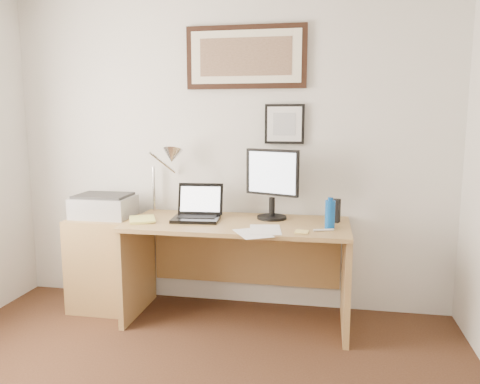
% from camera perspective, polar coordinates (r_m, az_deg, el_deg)
% --- Properties ---
extents(wall_back, '(3.50, 0.02, 2.50)m').
position_cam_1_polar(wall_back, '(3.70, -1.54, 5.21)').
color(wall_back, silver).
rests_on(wall_back, ground).
extents(side_cabinet, '(0.50, 0.40, 0.73)m').
position_cam_1_polar(side_cabinet, '(3.87, -16.09, -8.33)').
color(side_cabinet, '#9D7642').
rests_on(side_cabinet, floor).
extents(water_bottle, '(0.07, 0.07, 0.19)m').
position_cam_1_polar(water_bottle, '(3.24, 10.91, -2.70)').
color(water_bottle, '#0C4CA1').
rests_on(water_bottle, desk).
extents(bottle_cap, '(0.03, 0.03, 0.02)m').
position_cam_1_polar(bottle_cap, '(3.22, 10.97, -0.84)').
color(bottle_cap, '#0C4CA1').
rests_on(bottle_cap, water_bottle).
extents(speaker, '(0.09, 0.08, 0.17)m').
position_cam_1_polar(speaker, '(3.44, 11.43, -2.24)').
color(speaker, black).
rests_on(speaker, desk).
extents(paper_sheet_a, '(0.31, 0.34, 0.00)m').
position_cam_1_polar(paper_sheet_a, '(3.07, 1.59, -5.05)').
color(paper_sheet_a, white).
rests_on(paper_sheet_a, desk).
extents(paper_sheet_b, '(0.25, 0.32, 0.00)m').
position_cam_1_polar(paper_sheet_b, '(3.16, 3.10, -4.59)').
color(paper_sheet_b, white).
rests_on(paper_sheet_b, desk).
extents(sticky_pad, '(0.09, 0.09, 0.01)m').
position_cam_1_polar(sticky_pad, '(3.11, 7.53, -4.82)').
color(sticky_pad, '#FCDE77').
rests_on(sticky_pad, desk).
extents(marker_pen, '(0.14, 0.06, 0.02)m').
position_cam_1_polar(marker_pen, '(3.17, 10.16, -4.59)').
color(marker_pen, white).
rests_on(marker_pen, desk).
extents(book, '(0.27, 0.30, 0.02)m').
position_cam_1_polar(book, '(3.51, -13.32, -3.36)').
color(book, '#EDED6F').
rests_on(book, desk).
extents(desk, '(1.60, 0.70, 0.75)m').
position_cam_1_polar(desk, '(3.53, -0.05, -7.14)').
color(desk, '#9D7642').
rests_on(desk, floor).
extents(laptop, '(0.36, 0.32, 0.26)m').
position_cam_1_polar(laptop, '(3.48, -5.19, -2.41)').
color(laptop, black).
rests_on(laptop, desk).
extents(lcd_monitor, '(0.40, 0.22, 0.52)m').
position_cam_1_polar(lcd_monitor, '(3.45, 3.93, 1.42)').
color(lcd_monitor, black).
rests_on(lcd_monitor, desk).
extents(printer, '(0.44, 0.34, 0.18)m').
position_cam_1_polar(printer, '(3.80, -16.27, -1.62)').
color(printer, '#A0A1A3').
rests_on(printer, side_cabinet).
extents(desk_lamp, '(0.29, 0.27, 0.53)m').
position_cam_1_polar(desk_lamp, '(3.64, -8.48, 4.05)').
color(desk_lamp, silver).
rests_on(desk_lamp, desk).
extents(picture_large, '(0.92, 0.04, 0.47)m').
position_cam_1_polar(picture_large, '(3.67, 0.70, 16.13)').
color(picture_large, black).
rests_on(picture_large, wall_back).
extents(picture_small, '(0.30, 0.03, 0.30)m').
position_cam_1_polar(picture_small, '(3.60, 5.45, 8.25)').
color(picture_small, black).
rests_on(picture_small, wall_back).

